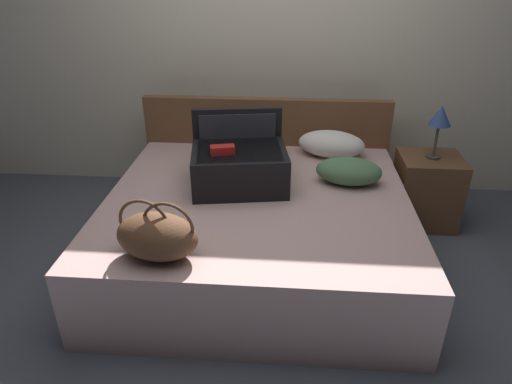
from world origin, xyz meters
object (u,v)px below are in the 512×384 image
(hard_case_large, at_px, (239,163))
(table_lamp, at_px, (440,118))
(pillow_near_headboard, at_px, (331,144))
(nightstand, at_px, (426,190))
(bed, at_px, (258,230))
(duffel_bag, at_px, (157,235))
(pillow_center_head, at_px, (349,171))

(hard_case_large, height_order, table_lamp, hard_case_large)
(pillow_near_headboard, xyz_separation_m, nightstand, (0.72, -0.08, -0.32))
(bed, distance_m, pillow_near_headboard, 0.92)
(bed, relative_size, table_lamp, 4.92)
(bed, xyz_separation_m, duffel_bag, (-0.44, -0.67, 0.37))
(bed, distance_m, duffel_bag, 0.88)
(duffel_bag, height_order, table_lamp, table_lamp)
(duffel_bag, bearing_deg, hard_case_large, 69.50)
(bed, distance_m, pillow_center_head, 0.71)
(bed, relative_size, pillow_center_head, 4.41)
(duffel_bag, height_order, nightstand, duffel_bag)
(duffel_bag, relative_size, pillow_center_head, 1.05)
(pillow_near_headboard, bearing_deg, bed, -125.63)
(nightstand, bearing_deg, pillow_near_headboard, 173.74)
(hard_case_large, distance_m, duffel_bag, 0.89)
(pillow_near_headboard, relative_size, table_lamp, 1.28)
(pillow_near_headboard, bearing_deg, duffel_bag, -124.55)
(pillow_center_head, bearing_deg, hard_case_large, -173.79)
(nightstand, relative_size, table_lamp, 1.40)
(duffel_bag, relative_size, pillow_near_headboard, 0.91)
(pillow_center_head, distance_m, nightstand, 0.80)
(hard_case_large, bearing_deg, duffel_bag, -119.40)
(bed, height_order, duffel_bag, duffel_bag)
(bed, distance_m, table_lamp, 1.48)
(hard_case_large, height_order, nightstand, hard_case_large)
(hard_case_large, relative_size, table_lamp, 1.74)
(pillow_center_head, height_order, nightstand, pillow_center_head)
(pillow_center_head, distance_m, table_lamp, 0.78)
(bed, relative_size, duffel_bag, 4.22)
(duffel_bag, xyz_separation_m, pillow_near_headboard, (0.94, 1.36, -0.03))
(hard_case_large, distance_m, table_lamp, 1.44)
(pillow_near_headboard, height_order, nightstand, pillow_near_headboard)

